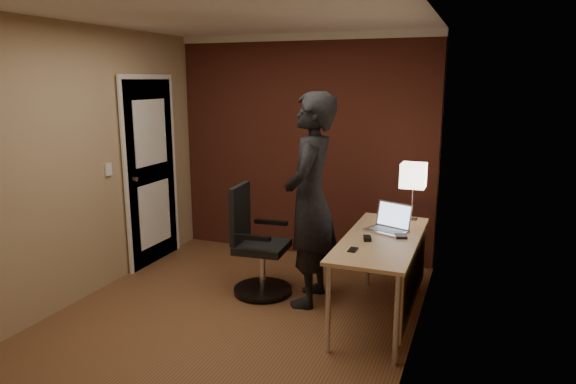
# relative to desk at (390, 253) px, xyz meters

# --- Properties ---
(room) EXTENTS (4.00, 4.00, 4.00)m
(room) POSITION_rel_desk_xyz_m (-1.53, 0.98, 0.77)
(room) COLOR brown
(room) RESTS_ON ground
(desk) EXTENTS (0.60, 1.50, 0.73)m
(desk) POSITION_rel_desk_xyz_m (0.00, 0.00, 0.00)
(desk) COLOR tan
(desk) RESTS_ON ground
(desk_lamp) EXTENTS (0.22, 0.22, 0.54)m
(desk_lamp) POSITION_rel_desk_xyz_m (0.08, 0.61, 0.55)
(desk_lamp) COLOR silver
(desk_lamp) RESTS_ON desk
(laptop) EXTENTS (0.40, 0.36, 0.23)m
(laptop) POSITION_rel_desk_xyz_m (-0.05, 0.22, 0.19)
(laptop) COLOR silver
(laptop) RESTS_ON desk
(mouse) EXTENTS (0.09, 0.11, 0.03)m
(mouse) POSITION_rel_desk_xyz_m (-0.17, -0.12, 0.14)
(mouse) COLOR black
(mouse) RESTS_ON desk
(phone) EXTENTS (0.06, 0.12, 0.01)m
(phone) POSITION_rel_desk_xyz_m (-0.22, -0.41, 0.13)
(phone) COLOR black
(phone) RESTS_ON desk
(wallet) EXTENTS (0.12, 0.13, 0.02)m
(wallet) POSITION_rel_desk_xyz_m (0.08, 0.05, 0.14)
(wallet) COLOR black
(wallet) RESTS_ON desk
(office_chair) EXTENTS (0.56, 0.59, 1.02)m
(office_chair) POSITION_rel_desk_xyz_m (-1.28, 0.13, -0.15)
(office_chair) COLOR black
(office_chair) RESTS_ON ground
(person) EXTENTS (0.51, 0.73, 1.91)m
(person) POSITION_rel_desk_xyz_m (-0.75, 0.14, 0.35)
(person) COLOR black
(person) RESTS_ON ground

